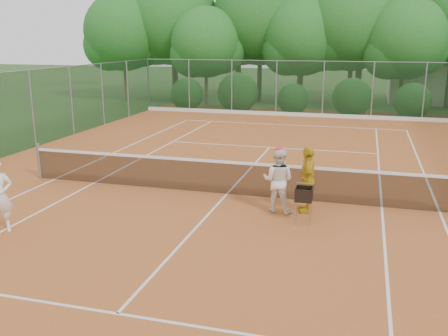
{
  "coord_description": "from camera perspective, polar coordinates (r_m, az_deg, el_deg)",
  "views": [
    {
      "loc": [
        3.51,
        -12.66,
        4.2
      ],
      "look_at": [
        0.27,
        -1.2,
        1.1
      ],
      "focal_mm": 40.0,
      "sensor_mm": 36.0,
      "label": 1
    }
  ],
  "objects": [
    {
      "name": "ground",
      "position": [
        13.79,
        0.28,
        -3.14
      ],
      "size": [
        120.0,
        120.0,
        0.0
      ],
      "primitive_type": "plane",
      "color": "#274719",
      "rests_on": "ground"
    },
    {
      "name": "clay_court",
      "position": [
        13.79,
        0.28,
        -3.1
      ],
      "size": [
        18.0,
        36.0,
        0.02
      ],
      "primitive_type": "cube",
      "color": "#B35E29",
      "rests_on": "ground"
    },
    {
      "name": "tennis_net",
      "position": [
        13.64,
        0.28,
        -1.01
      ],
      "size": [
        11.97,
        0.1,
        1.1
      ],
      "color": "gray",
      "rests_on": "clay_court"
    },
    {
      "name": "player_center_grp",
      "position": [
        12.31,
        6.21,
        -1.39
      ],
      "size": [
        0.84,
        0.69,
        1.64
      ],
      "color": "white",
      "rests_on": "clay_court"
    },
    {
      "name": "player_yellow",
      "position": [
        12.4,
        9.52,
        -1.29
      ],
      "size": [
        0.56,
        1.03,
        1.66
      ],
      "primitive_type": "imported",
      "rotation": [
        0.0,
        0.0,
        -1.4
      ],
      "color": "gold",
      "rests_on": "clay_court"
    },
    {
      "name": "ball_hopper",
      "position": [
        11.67,
        9.13,
        -3.05
      ],
      "size": [
        0.37,
        0.37,
        0.86
      ],
      "rotation": [
        0.0,
        0.0,
        0.22
      ],
      "color": "gray",
      "rests_on": "clay_court"
    },
    {
      "name": "stray_ball_a",
      "position": [
        25.83,
        2.14,
        5.34
      ],
      "size": [
        0.07,
        0.07,
        0.07
      ],
      "primitive_type": "sphere",
      "color": "gold",
      "rests_on": "clay_court"
    },
    {
      "name": "stray_ball_b",
      "position": [
        24.02,
        5.61,
        4.58
      ],
      "size": [
        0.07,
        0.07,
        0.07
      ],
      "primitive_type": "sphere",
      "color": "#C7E735",
      "rests_on": "clay_court"
    },
    {
      "name": "stray_ball_c",
      "position": [
        24.8,
        13.31,
        4.57
      ],
      "size": [
        0.07,
        0.07,
        0.07
      ],
      "primitive_type": "sphere",
      "color": "#C6E936",
      "rests_on": "clay_court"
    },
    {
      "name": "court_markings",
      "position": [
        13.79,
        0.28,
        -3.05
      ],
      "size": [
        11.03,
        23.83,
        0.01
      ],
      "color": "white",
      "rests_on": "clay_court"
    },
    {
      "name": "fence_back",
      "position": [
        28.01,
        8.62,
        8.94
      ],
      "size": [
        18.07,
        0.07,
        3.0
      ],
      "color": "#19381E",
      "rests_on": "clay_court"
    },
    {
      "name": "tropical_treeline",
      "position": [
        32.96,
        12.66,
        15.84
      ],
      "size": [
        32.1,
        8.49,
        15.03
      ],
      "color": "brown",
      "rests_on": "ground"
    }
  ]
}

